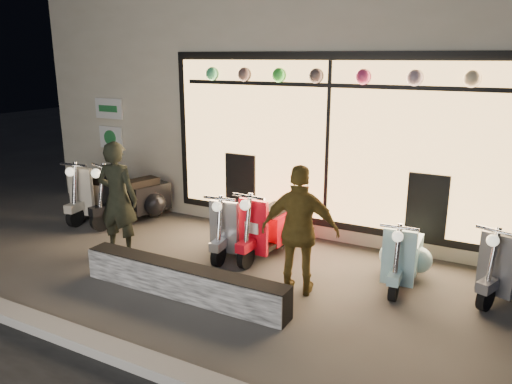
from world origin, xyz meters
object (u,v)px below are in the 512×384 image
scooter_silver (238,226)px  woman (300,231)px  scooter_red (272,226)px  man (118,198)px  graffiti_barrier (183,281)px

scooter_silver → woman: 1.68m
scooter_red → woman: bearing=-46.2°
scooter_red → woman: (0.89, -1.03, 0.41)m
man → scooter_silver: bearing=-157.3°
graffiti_barrier → woman: (1.18, 0.76, 0.60)m
graffiti_barrier → man: 1.88m
scooter_silver → man: bearing=-153.0°
scooter_silver → scooter_red: bearing=11.7°
graffiti_barrier → man: (-1.63, 0.69, 0.63)m
woman → graffiti_barrier: bearing=18.3°
scooter_silver → graffiti_barrier: bearing=-89.7°
man → graffiti_barrier: bearing=146.6°
graffiti_barrier → woman: woman is taller
graffiti_barrier → scooter_silver: size_ratio=2.13×
scooter_red → woman: size_ratio=0.85×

